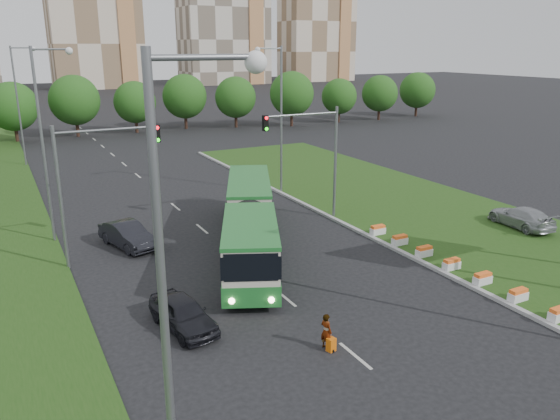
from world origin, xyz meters
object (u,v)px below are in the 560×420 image
articulated_bus (244,221)px  car_left_far (128,235)px  car_left_near (183,313)px  shopping_trolley (331,345)px  traffic_mast_median (316,147)px  pedestrian (326,331)px  car_median (521,217)px  traffic_mast_left (89,172)px

articulated_bus → car_left_far: (-6.27, 3.69, -1.01)m
articulated_bus → car_left_near: (-6.45, -7.78, -1.06)m
car_left_near → shopping_trolley: car_left_near is taller
car_left_near → shopping_trolley: (4.76, -4.62, -0.44)m
articulated_bus → shopping_trolley: (-1.69, -12.39, -1.50)m
traffic_mast_median → shopping_trolley: bearing=-119.0°
car_left_far → pedestrian: 16.43m
traffic_mast_median → articulated_bus: bearing=-157.2°
car_median → shopping_trolley: (-19.88, -7.12, -0.57)m
shopping_trolley → articulated_bus: bearing=68.9°
traffic_mast_median → car_left_far: traffic_mast_median is taller
car_median → car_left_near: bearing=10.9°
traffic_mast_left → articulated_bus: bearing=-12.3°
articulated_bus → pedestrian: (-1.76, -12.11, -1.01)m
traffic_mast_median → shopping_trolley: (-8.44, -15.23, -5.06)m
traffic_mast_median → car_left_near: size_ratio=1.87×
traffic_mast_left → traffic_mast_median: bearing=3.8°
pedestrian → shopping_trolley: 0.57m
traffic_mast_median → articulated_bus: size_ratio=0.45×
articulated_bus → traffic_mast_left: bearing=-168.1°
articulated_bus → pedestrian: size_ratio=11.39×
car_left_far → car_left_near: bearing=-107.0°
articulated_bus → car_left_near: size_ratio=4.16×
car_left_far → car_median: 26.06m
traffic_mast_median → shopping_trolley: traffic_mast_median is taller
traffic_mast_median → car_left_near: traffic_mast_median is taller
traffic_mast_left → pedestrian: size_ratio=5.14×
car_left_near → car_median: (24.65, 2.50, 0.13)m
traffic_mast_left → car_left_far: traffic_mast_left is taller
car_left_near → car_left_far: bearing=80.1°
traffic_mast_left → pedestrian: (6.64, -13.95, -4.57)m
car_left_near → car_median: 24.77m
traffic_mast_left → car_left_near: size_ratio=1.87×
shopping_trolley → car_left_far: bearing=92.5°
pedestrian → traffic_mast_left: bearing=13.0°
car_median → shopping_trolley: car_median is taller
traffic_mast_left → car_left_far: size_ratio=1.70×
traffic_mast_left → shopping_trolley: traffic_mast_left is taller
pedestrian → shopping_trolley: pedestrian is taller
shopping_trolley → pedestrian: bearing=91.4°
car_left_near → car_median: car_median is taller
car_left_near → car_left_far: size_ratio=0.91×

